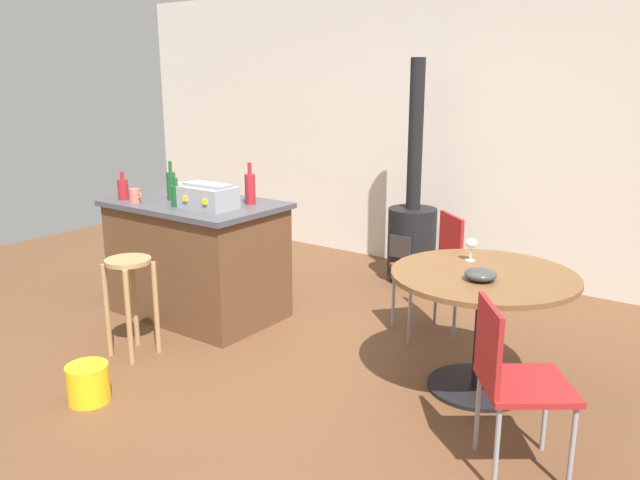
{
  "coord_description": "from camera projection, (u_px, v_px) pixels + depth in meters",
  "views": [
    {
      "loc": [
        2.52,
        -2.8,
        1.85
      ],
      "look_at": [
        0.07,
        0.6,
        0.76
      ],
      "focal_mm": 35.82,
      "sensor_mm": 36.0,
      "label": 1
    }
  ],
  "objects": [
    {
      "name": "bottle_1",
      "position": [
        123.0,
        189.0,
        4.94
      ],
      "size": [
        0.08,
        0.08,
        0.22
      ],
      "color": "maroon",
      "rests_on": "kitchen_island"
    },
    {
      "name": "cup_1",
      "position": [
        213.0,
        192.0,
        5.02
      ],
      "size": [
        0.12,
        0.08,
        0.09
      ],
      "color": "#4C7099",
      "rests_on": "kitchen_island"
    },
    {
      "name": "serving_bowl",
      "position": [
        481.0,
        274.0,
        3.56
      ],
      "size": [
        0.18,
        0.18,
        0.07
      ],
      "primitive_type": "ellipsoid",
      "color": "#383838",
      "rests_on": "dining_table"
    },
    {
      "name": "back_wall",
      "position": [
        454.0,
        130.0,
        5.97
      ],
      "size": [
        8.0,
        0.1,
        2.7
      ],
      "primitive_type": "cube",
      "color": "beige",
      "rests_on": "ground_plane"
    },
    {
      "name": "bottle_2",
      "position": [
        176.0,
        195.0,
        4.68
      ],
      "size": [
        0.08,
        0.08,
        0.21
      ],
      "color": "#194C23",
      "rests_on": "kitchen_island"
    },
    {
      "name": "cup_2",
      "position": [
        135.0,
        196.0,
        4.84
      ],
      "size": [
        0.12,
        0.08,
        0.1
      ],
      "color": "#DB6651",
      "rests_on": "kitchen_island"
    },
    {
      "name": "wood_stove",
      "position": [
        412.0,
        229.0,
        5.8
      ],
      "size": [
        0.44,
        0.45,
        2.0
      ],
      "color": "black",
      "rests_on": "ground_plane"
    },
    {
      "name": "wooden_stool",
      "position": [
        130.0,
        288.0,
        4.24
      ],
      "size": [
        0.3,
        0.3,
        0.68
      ],
      "color": "#A37A4C",
      "rests_on": "ground_plane"
    },
    {
      "name": "bottle_0",
      "position": [
        171.0,
        185.0,
        4.91
      ],
      "size": [
        0.07,
        0.07,
        0.3
      ],
      "color": "#194C23",
      "rests_on": "kitchen_island"
    },
    {
      "name": "plastic_bucket",
      "position": [
        88.0,
        383.0,
        3.7
      ],
      "size": [
        0.24,
        0.24,
        0.22
      ],
      "primitive_type": "cylinder",
      "color": "yellow",
      "rests_on": "ground_plane"
    },
    {
      "name": "ground_plane",
      "position": [
        257.0,
        372.0,
        4.09
      ],
      "size": [
        8.8,
        8.8,
        0.0
      ],
      "primitive_type": "plane",
      "color": "brown"
    },
    {
      "name": "folding_chair_far",
      "position": [
        512.0,
        375.0,
        2.96
      ],
      "size": [
        0.56,
        0.56,
        0.85
      ],
      "color": "maroon",
      "rests_on": "ground_plane"
    },
    {
      "name": "bottle_3",
      "position": [
        250.0,
        188.0,
        4.76
      ],
      "size": [
        0.08,
        0.08,
        0.31
      ],
      "color": "maroon",
      "rests_on": "kitchen_island"
    },
    {
      "name": "cup_0",
      "position": [
        178.0,
        189.0,
        5.11
      ],
      "size": [
        0.11,
        0.08,
        0.11
      ],
      "color": "white",
      "rests_on": "kitchen_island"
    },
    {
      "name": "wine_glass",
      "position": [
        471.0,
        244.0,
        3.92
      ],
      "size": [
        0.07,
        0.07,
        0.14
      ],
      "color": "silver",
      "rests_on": "dining_table"
    },
    {
      "name": "dining_table",
      "position": [
        482.0,
        301.0,
        3.74
      ],
      "size": [
        1.08,
        1.08,
        0.73
      ],
      "color": "black",
      "rests_on": "ground_plane"
    },
    {
      "name": "kitchen_island",
      "position": [
        198.0,
        258.0,
        4.99
      ],
      "size": [
        1.32,
        0.85,
        0.91
      ],
      "color": "brown",
      "rests_on": "ground_plane"
    },
    {
      "name": "folding_chair_near",
      "position": [
        434.0,
        264.0,
        4.59
      ],
      "size": [
        0.56,
        0.56,
        0.88
      ],
      "color": "maroon",
      "rests_on": "ground_plane"
    },
    {
      "name": "toolbox",
      "position": [
        208.0,
        197.0,
        4.61
      ],
      "size": [
        0.4,
        0.26,
        0.18
      ],
      "color": "gray",
      "rests_on": "kitchen_island"
    }
  ]
}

